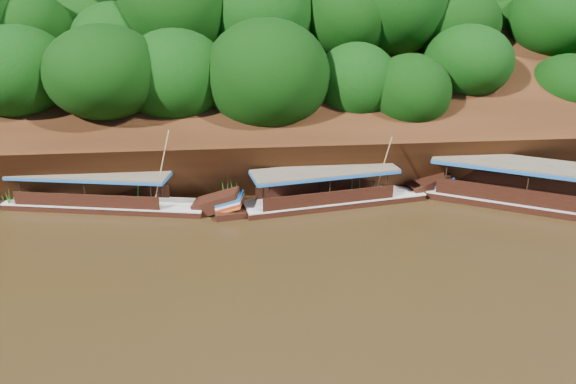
{
  "coord_description": "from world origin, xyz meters",
  "views": [
    {
      "loc": [
        -6.0,
        -22.73,
        13.37
      ],
      "look_at": [
        -3.07,
        7.0,
        1.33
      ],
      "focal_mm": 35.0,
      "sensor_mm": 36.0,
      "label": 1
    }
  ],
  "objects": [
    {
      "name": "boat_1",
      "position": [
        0.56,
        8.2,
        0.51
      ],
      "size": [
        13.24,
        4.09,
        4.68
      ],
      "rotation": [
        0.0,
        0.0,
        0.17
      ],
      "color": "black",
      "rests_on": "ground"
    },
    {
      "name": "reeds",
      "position": [
        -3.08,
        9.47,
        0.9
      ],
      "size": [
        49.13,
        2.59,
        2.24
      ],
      "color": "#29711C",
      "rests_on": "ground"
    },
    {
      "name": "ground",
      "position": [
        0.0,
        0.0,
        0.0
      ],
      "size": [
        160.0,
        160.0,
        0.0
      ],
      "primitive_type": "plane",
      "color": "black",
      "rests_on": "ground"
    },
    {
      "name": "boat_2",
      "position": [
        -13.05,
        8.68,
        0.5
      ],
      "size": [
        14.29,
        4.57,
        5.3
      ],
      "rotation": [
        0.0,
        0.0,
        -0.2
      ],
      "color": "black",
      "rests_on": "ground"
    },
    {
      "name": "riverbank",
      "position": [
        -0.01,
        22.73,
        1.89
      ],
      "size": [
        120.0,
        30.06,
        19.4
      ],
      "color": "black",
      "rests_on": "ground"
    },
    {
      "name": "boat_0",
      "position": [
        12.64,
        5.81,
        0.61
      ],
      "size": [
        15.57,
        9.96,
        5.97
      ],
      "rotation": [
        0.0,
        0.0,
        -0.51
      ],
      "color": "black",
      "rests_on": "ground"
    }
  ]
}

